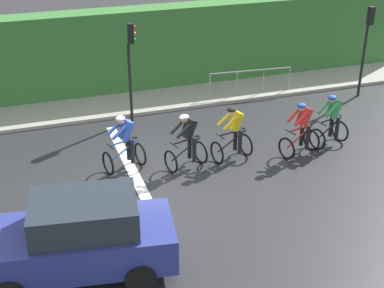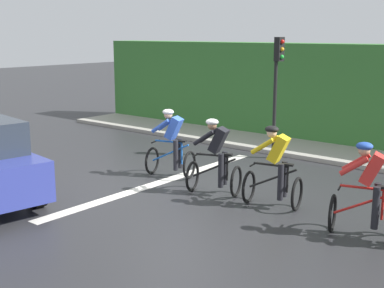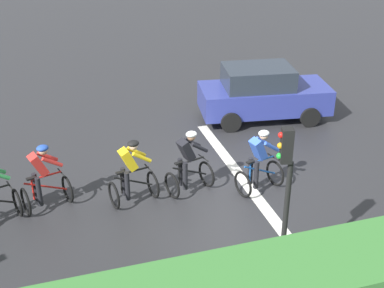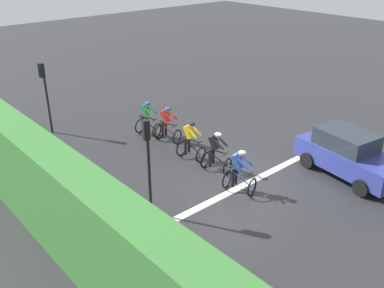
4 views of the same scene
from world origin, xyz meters
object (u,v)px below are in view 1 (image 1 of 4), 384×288
cyclist_second (301,130)px  pedestrian_railing_kerbside (250,76)px  traffic_light_near_crossing (131,58)px  cyclist_mid (233,134)px  cyclist_trailing (125,144)px  cyclist_lead (331,121)px  cyclist_fourth (187,142)px  car_navy (77,238)px  traffic_light_far_junction (367,38)px

cyclist_second → pedestrian_railing_kerbside: bearing=173.6°
traffic_light_near_crossing → cyclist_mid: bearing=30.3°
cyclist_mid → cyclist_trailing: (-0.41, -3.11, 0.00)m
traffic_light_near_crossing → pedestrian_railing_kerbside: bearing=100.2°
cyclist_lead → cyclist_mid: (-0.11, -3.18, 0.00)m
cyclist_fourth → car_navy: bearing=-44.7°
car_navy → traffic_light_near_crossing: bearing=158.4°
cyclist_lead → cyclist_second: (0.26, -1.17, 0.00)m
cyclist_trailing → traffic_light_far_junction: (-2.76, 9.61, 1.43)m
cyclist_second → pedestrian_railing_kerbside: 4.87m
cyclist_lead → traffic_light_near_crossing: (-3.74, -5.30, 1.43)m
cyclist_lead → cyclist_second: 1.20m
cyclist_trailing → traffic_light_near_crossing: 3.66m
cyclist_second → traffic_light_near_crossing: traffic_light_near_crossing is taller
cyclist_fourth → cyclist_trailing: 1.74m
pedestrian_railing_kerbside → cyclist_mid: bearing=-29.8°
traffic_light_near_crossing → traffic_light_far_junction: same height
traffic_light_near_crossing → pedestrian_railing_kerbside: size_ratio=1.05×
car_navy → pedestrian_railing_kerbside: 11.12m
cyclist_second → cyclist_trailing: same height
traffic_light_near_crossing → pedestrian_railing_kerbside: traffic_light_near_crossing is taller
car_navy → traffic_light_near_crossing: (-7.30, 2.90, 1.35)m
cyclist_second → traffic_light_near_crossing: 5.92m
cyclist_trailing → traffic_light_near_crossing: bearing=162.9°
cyclist_second → car_navy: 7.77m
car_navy → pedestrian_railing_kerbside: (-8.14, 7.57, -0.10)m
cyclist_lead → pedestrian_railing_kerbside: (-4.58, -0.62, -0.02)m
cyclist_second → pedestrian_railing_kerbside: (-4.84, 0.54, -0.02)m
pedestrian_railing_kerbside → traffic_light_near_crossing: bearing=-79.8°
cyclist_lead → cyclist_fourth: (-0.05, -4.61, 0.00)m
traffic_light_near_crossing → cyclist_trailing: bearing=-17.1°
cyclist_mid → cyclist_trailing: 3.14m
cyclist_fourth → traffic_light_near_crossing: (-3.69, -0.69, 1.43)m
car_navy → cyclist_lead: bearing=113.5°
cyclist_lead → cyclist_trailing: size_ratio=1.00×
car_navy → pedestrian_railing_kerbside: car_navy is taller
cyclist_second → traffic_light_far_junction: 5.89m
cyclist_trailing → cyclist_lead: bearing=85.3°
cyclist_mid → traffic_light_far_junction: traffic_light_far_junction is taller
car_navy → traffic_light_far_junction: size_ratio=1.29×
cyclist_mid → cyclist_fourth: (0.06, -1.43, 0.00)m
car_navy → traffic_light_far_junction: (-6.85, 11.52, 1.35)m
cyclist_mid → car_navy: car_navy is taller
car_navy → traffic_light_far_junction: bearing=120.7°
cyclist_second → traffic_light_near_crossing: (-4.00, -4.14, 1.43)m
cyclist_mid → cyclist_trailing: same height
cyclist_second → traffic_light_near_crossing: bearing=-134.0°
cyclist_mid → pedestrian_railing_kerbside: 5.15m
pedestrian_railing_kerbside → cyclist_lead: bearing=7.8°
traffic_light_far_junction → car_navy: bearing=-59.3°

